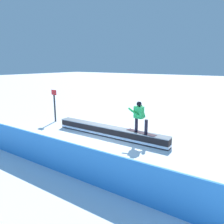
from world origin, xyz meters
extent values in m
plane|color=white|center=(0.00, 0.00, 0.00)|extent=(120.00, 120.00, 0.00)
cube|color=black|center=(0.00, 0.00, 0.23)|extent=(6.00, 0.57, 0.45)
cube|color=white|center=(0.00, 0.00, 0.11)|extent=(6.01, 0.58, 0.11)
cube|color=gray|center=(0.00, 0.00, 0.47)|extent=(6.00, 0.63, 0.04)
cube|color=black|center=(-1.67, -0.04, 0.50)|extent=(1.47, 0.47, 0.01)
cylinder|color=black|center=(-1.42, -0.07, 0.81)|extent=(0.16, 0.16, 0.62)
cylinder|color=black|center=(-1.93, 0.00, 0.81)|extent=(0.16, 0.16, 0.62)
cube|color=green|center=(-1.53, -0.06, 1.38)|extent=(0.43, 0.29, 0.52)
sphere|color=black|center=(-1.53, -0.06, 1.75)|extent=(0.22, 0.22, 0.22)
cylinder|color=green|center=(-1.33, 0.08, 1.41)|extent=(0.54, 0.16, 0.32)
cylinder|color=green|center=(-1.65, -0.21, 1.41)|extent=(0.29, 0.13, 0.55)
cube|color=#3187E2|center=(0.00, 3.79, 0.56)|extent=(11.34, 0.32, 1.11)
cylinder|color=#262628|center=(4.29, -0.37, 0.82)|extent=(0.10, 0.10, 1.63)
cube|color=red|center=(4.29, -0.37, 1.78)|extent=(0.40, 0.04, 0.30)
camera|label=1|loc=(-5.76, 8.07, 3.45)|focal=34.53mm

